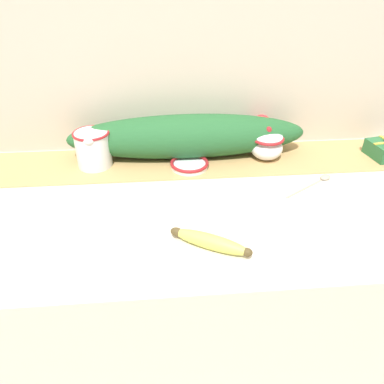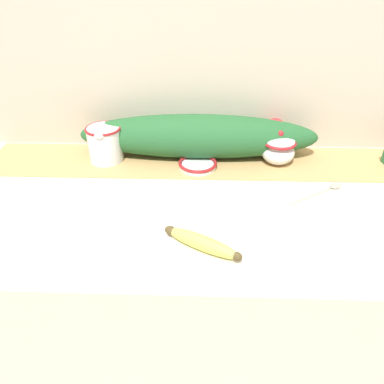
# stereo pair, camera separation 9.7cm
# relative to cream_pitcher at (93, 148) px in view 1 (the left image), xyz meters

# --- Properties ---
(ground_plane) EXTENTS (12.00, 12.00, 0.00)m
(ground_plane) POSITION_rel_cream_pitcher_xyz_m (0.29, -0.22, -0.97)
(ground_plane) COLOR #B2A899
(countertop) EXTENTS (1.47, 0.68, 0.90)m
(countertop) POSITION_rel_cream_pitcher_xyz_m (0.29, -0.22, -0.52)
(countertop) COLOR beige
(countertop) RESTS_ON ground_plane
(back_wall) EXTENTS (2.27, 0.04, 2.40)m
(back_wall) POSITION_rel_cream_pitcher_xyz_m (0.29, 0.14, 0.23)
(back_wall) COLOR beige
(back_wall) RESTS_ON ground_plane
(table_runner) EXTENTS (1.36, 0.22, 0.00)m
(table_runner) POSITION_rel_cream_pitcher_xyz_m (0.29, -0.00, -0.06)
(table_runner) COLOR tan
(table_runner) RESTS_ON countertop
(cream_pitcher) EXTENTS (0.11, 0.13, 0.12)m
(cream_pitcher) POSITION_rel_cream_pitcher_xyz_m (0.00, 0.00, 0.00)
(cream_pitcher) COLOR white
(cream_pitcher) RESTS_ON countertop
(sugar_bowl) EXTENTS (0.11, 0.11, 0.11)m
(sugar_bowl) POSITION_rel_cream_pitcher_xyz_m (0.55, -0.00, -0.01)
(sugar_bowl) COLOR white
(sugar_bowl) RESTS_ON countertop
(small_dish) EXTENTS (0.12, 0.12, 0.02)m
(small_dish) POSITION_rel_cream_pitcher_xyz_m (0.30, -0.04, -0.05)
(small_dish) COLOR white
(small_dish) RESTS_ON countertop
(banana) EXTENTS (0.19, 0.12, 0.04)m
(banana) POSITION_rel_cream_pitcher_xyz_m (0.31, -0.42, -0.05)
(banana) COLOR #CCD156
(banana) RESTS_ON countertop
(spoon) EXTENTS (0.17, 0.12, 0.01)m
(spoon) POSITION_rel_cream_pitcher_xyz_m (0.68, -0.15, -0.06)
(spoon) COLOR #A89E89
(spoon) RESTS_ON countertop
(poinsettia_garland) EXTENTS (0.77, 0.15, 0.14)m
(poinsettia_garland) POSITION_rel_cream_pitcher_xyz_m (0.30, 0.04, 0.01)
(poinsettia_garland) COLOR #235B2D
(poinsettia_garland) RESTS_ON countertop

